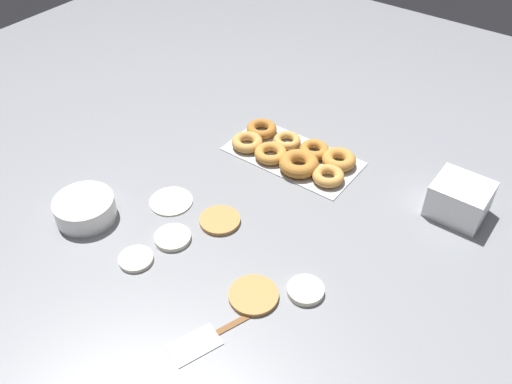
{
  "coord_description": "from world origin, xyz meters",
  "views": [
    {
      "loc": [
        -0.59,
        0.74,
        0.96
      ],
      "look_at": [
        0.03,
        -0.1,
        0.04
      ],
      "focal_mm": 38.0,
      "sensor_mm": 36.0,
      "label": 1
    }
  ],
  "objects": [
    {
      "name": "ground_plane",
      "position": [
        0.0,
        0.0,
        0.0
      ],
      "size": [
        3.0,
        3.0,
        0.0
      ],
      "primitive_type": "plane",
      "color": "gray"
    },
    {
      "name": "pancake_0",
      "position": [
        0.07,
        0.01,
        0.01
      ],
      "size": [
        0.1,
        0.1,
        0.01
      ],
      "primitive_type": "cylinder",
      "color": "#B27F42",
      "rests_on": "ground_plane"
    },
    {
      "name": "pancake_1",
      "position": [
        -0.23,
        0.07,
        0.01
      ],
      "size": [
        0.08,
        0.08,
        0.01
      ],
      "primitive_type": "cylinder",
      "color": "silver",
      "rests_on": "ground_plane"
    },
    {
      "name": "pancake_2",
      "position": [
        -0.14,
        0.15,
        0.01
      ],
      "size": [
        0.11,
        0.11,
        0.01
      ],
      "primitive_type": "cylinder",
      "color": "#B27F42",
      "rests_on": "ground_plane"
    },
    {
      "name": "pancake_3",
      "position": [
        0.12,
        0.12,
        0.01
      ],
      "size": [
        0.09,
        0.09,
        0.01
      ],
      "primitive_type": "cylinder",
      "color": "silver",
      "rests_on": "ground_plane"
    },
    {
      "name": "pancake_4",
      "position": [
        0.22,
        0.03,
        0.0
      ],
      "size": [
        0.11,
        0.11,
        0.01
      ],
      "primitive_type": "cylinder",
      "color": "beige",
      "rests_on": "ground_plane"
    },
    {
      "name": "pancake_5",
      "position": [
        0.14,
        0.23,
        0.01
      ],
      "size": [
        0.08,
        0.08,
        0.01
      ],
      "primitive_type": "cylinder",
      "color": "silver",
      "rests_on": "ground_plane"
    },
    {
      "name": "donut_tray",
      "position": [
        0.06,
        -0.32,
        0.02
      ],
      "size": [
        0.38,
        0.2,
        0.04
      ],
      "color": "silver",
      "rests_on": "ground_plane"
    },
    {
      "name": "batter_bowl",
      "position": [
        0.35,
        0.2,
        0.03
      ],
      "size": [
        0.15,
        0.15,
        0.06
      ],
      "color": "white",
      "rests_on": "ground_plane"
    },
    {
      "name": "container_stack",
      "position": [
        -0.4,
        -0.37,
        0.05
      ],
      "size": [
        0.14,
        0.12,
        0.09
      ],
      "color": "white",
      "rests_on": "ground_plane"
    },
    {
      "name": "spatula",
      "position": [
        -0.13,
        0.29,
        0.0
      ],
      "size": [
        0.11,
        0.23,
        0.01
      ],
      "rotation": [
        0.0,
        0.0,
        1.21
      ],
      "color": "brown",
      "rests_on": "ground_plane"
    }
  ]
}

